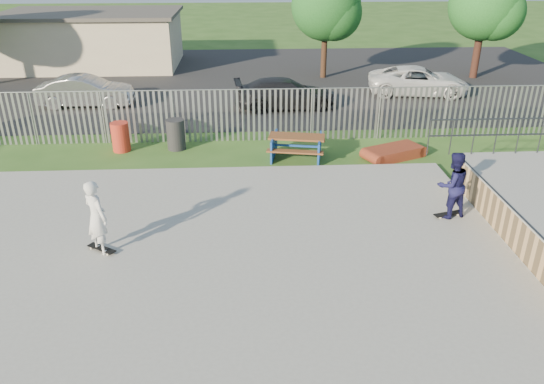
{
  "coord_description": "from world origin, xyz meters",
  "views": [
    {
      "loc": [
        1.09,
        -10.32,
        6.95
      ],
      "look_at": [
        1.73,
        2.0,
        1.1
      ],
      "focal_mm": 35.0,
      "sensor_mm": 36.0,
      "label": 1
    }
  ],
  "objects_px": {
    "funbox": "(394,152)",
    "car_dark": "(285,93)",
    "picnic_table": "(297,147)",
    "tree_right": "(485,5)",
    "skater_white": "(97,217)",
    "trash_bin_grey": "(176,134)",
    "car_white": "(419,81)",
    "tree_mid": "(326,5)",
    "skater_navy": "(452,185)",
    "trash_bin_red": "(121,137)",
    "car_silver": "(86,91)"
  },
  "relations": [
    {
      "from": "funbox",
      "to": "car_dark",
      "type": "distance_m",
      "value": 7.19
    },
    {
      "from": "picnic_table",
      "to": "car_dark",
      "type": "xyz_separation_m",
      "value": [
        0.06,
        6.16,
        0.27
      ]
    },
    {
      "from": "tree_right",
      "to": "skater_white",
      "type": "bearing_deg",
      "value": -132.59
    },
    {
      "from": "picnic_table",
      "to": "funbox",
      "type": "relative_size",
      "value": 1.02
    },
    {
      "from": "trash_bin_grey",
      "to": "car_white",
      "type": "height_order",
      "value": "car_white"
    },
    {
      "from": "funbox",
      "to": "car_white",
      "type": "relative_size",
      "value": 0.44
    },
    {
      "from": "picnic_table",
      "to": "tree_right",
      "type": "height_order",
      "value": "tree_right"
    },
    {
      "from": "car_white",
      "to": "skater_white",
      "type": "bearing_deg",
      "value": 147.29
    },
    {
      "from": "tree_mid",
      "to": "skater_navy",
      "type": "bearing_deg",
      "value": -86.49
    },
    {
      "from": "picnic_table",
      "to": "trash_bin_red",
      "type": "xyz_separation_m",
      "value": [
        -6.31,
        1.03,
        0.12
      ]
    },
    {
      "from": "funbox",
      "to": "trash_bin_red",
      "type": "relative_size",
      "value": 2.01
    },
    {
      "from": "funbox",
      "to": "tree_mid",
      "type": "bearing_deg",
      "value": 69.46
    },
    {
      "from": "picnic_table",
      "to": "car_silver",
      "type": "relative_size",
      "value": 0.52
    },
    {
      "from": "tree_right",
      "to": "skater_navy",
      "type": "relative_size",
      "value": 3.13
    },
    {
      "from": "trash_bin_red",
      "to": "car_silver",
      "type": "height_order",
      "value": "car_silver"
    },
    {
      "from": "car_silver",
      "to": "car_dark",
      "type": "distance_m",
      "value": 9.18
    },
    {
      "from": "funbox",
      "to": "skater_white",
      "type": "bearing_deg",
      "value": -169.64
    },
    {
      "from": "trash_bin_red",
      "to": "skater_navy",
      "type": "height_order",
      "value": "skater_navy"
    },
    {
      "from": "tree_right",
      "to": "skater_navy",
      "type": "xyz_separation_m",
      "value": [
        -7.37,
        -16.5,
        -2.83
      ]
    },
    {
      "from": "car_silver",
      "to": "car_white",
      "type": "bearing_deg",
      "value": -85.17
    },
    {
      "from": "car_silver",
      "to": "skater_navy",
      "type": "height_order",
      "value": "skater_navy"
    },
    {
      "from": "car_silver",
      "to": "tree_right",
      "type": "bearing_deg",
      "value": -76.58
    },
    {
      "from": "tree_mid",
      "to": "tree_right",
      "type": "distance_m",
      "value": 8.43
    },
    {
      "from": "funbox",
      "to": "skater_navy",
      "type": "height_order",
      "value": "skater_navy"
    },
    {
      "from": "trash_bin_grey",
      "to": "skater_white",
      "type": "distance_m",
      "value": 7.42
    },
    {
      "from": "trash_bin_grey",
      "to": "car_white",
      "type": "relative_size",
      "value": 0.23
    },
    {
      "from": "picnic_table",
      "to": "car_white",
      "type": "distance_m",
      "value": 10.67
    },
    {
      "from": "picnic_table",
      "to": "car_dark",
      "type": "bearing_deg",
      "value": 100.03
    },
    {
      "from": "trash_bin_red",
      "to": "trash_bin_grey",
      "type": "relative_size",
      "value": 0.95
    },
    {
      "from": "funbox",
      "to": "skater_navy",
      "type": "relative_size",
      "value": 1.15
    },
    {
      "from": "trash_bin_grey",
      "to": "car_white",
      "type": "xyz_separation_m",
      "value": [
        11.17,
        7.06,
        0.14
      ]
    },
    {
      "from": "car_dark",
      "to": "car_white",
      "type": "bearing_deg",
      "value": -77.89
    },
    {
      "from": "car_dark",
      "to": "tree_right",
      "type": "relative_size",
      "value": 0.79
    },
    {
      "from": "funbox",
      "to": "trash_bin_red",
      "type": "xyz_separation_m",
      "value": [
        -9.76,
        1.19,
        0.34
      ]
    },
    {
      "from": "car_silver",
      "to": "car_dark",
      "type": "relative_size",
      "value": 0.92
    },
    {
      "from": "car_silver",
      "to": "skater_white",
      "type": "distance_m",
      "value": 13.67
    },
    {
      "from": "picnic_table",
      "to": "trash_bin_red",
      "type": "relative_size",
      "value": 2.06
    },
    {
      "from": "trash_bin_grey",
      "to": "tree_mid",
      "type": "bearing_deg",
      "value": 57.58
    },
    {
      "from": "trash_bin_grey",
      "to": "car_white",
      "type": "distance_m",
      "value": 13.21
    },
    {
      "from": "car_dark",
      "to": "car_white",
      "type": "distance_m",
      "value": 7.07
    },
    {
      "from": "trash_bin_grey",
      "to": "skater_white",
      "type": "height_order",
      "value": "skater_white"
    },
    {
      "from": "car_silver",
      "to": "skater_navy",
      "type": "relative_size",
      "value": 2.29
    },
    {
      "from": "car_white",
      "to": "funbox",
      "type": "bearing_deg",
      "value": 165.36
    },
    {
      "from": "picnic_table",
      "to": "tree_mid",
      "type": "height_order",
      "value": "tree_mid"
    },
    {
      "from": "skater_white",
      "to": "trash_bin_red",
      "type": "bearing_deg",
      "value": -39.0
    },
    {
      "from": "car_silver",
      "to": "car_white",
      "type": "distance_m",
      "value": 15.97
    },
    {
      "from": "tree_mid",
      "to": "skater_white",
      "type": "xyz_separation_m",
      "value": [
        -7.98,
        -18.32,
        -2.78
      ]
    },
    {
      "from": "funbox",
      "to": "tree_right",
      "type": "relative_size",
      "value": 0.37
    },
    {
      "from": "picnic_table",
      "to": "trash_bin_grey",
      "type": "bearing_deg",
      "value": 176.07
    },
    {
      "from": "picnic_table",
      "to": "car_silver",
      "type": "height_order",
      "value": "car_silver"
    }
  ]
}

